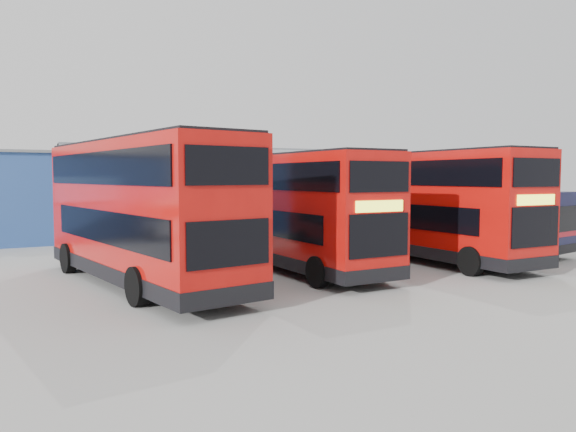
# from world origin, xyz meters

# --- Properties ---
(ground_plane) EXTENTS (120.00, 120.00, 0.00)m
(ground_plane) POSITION_xyz_m (0.00, 0.00, 0.00)
(ground_plane) COLOR gray
(ground_plane) RESTS_ON ground
(maintenance_shed) EXTENTS (30.50, 12.00, 5.89)m
(maintenance_shed) POSITION_xyz_m (8.00, 20.00, 2.60)
(maintenance_shed) COLOR #8F949C
(maintenance_shed) RESTS_ON ground
(double_decker_left) EXTENTS (4.45, 11.97, 4.95)m
(double_decker_left) POSITION_xyz_m (-6.79, 0.85, 2.47)
(double_decker_left) COLOR #B50E0A
(double_decker_left) RESTS_ON ground
(double_decker_centre) EXTENTS (2.91, 10.95, 4.61)m
(double_decker_centre) POSITION_xyz_m (-0.58, 1.31, 2.29)
(double_decker_centre) COLOR #B50E0A
(double_decker_centre) RESTS_ON ground
(double_decker_right) EXTENTS (2.96, 11.37, 4.79)m
(double_decker_right) POSITION_xyz_m (5.78, 0.65, 2.39)
(double_decker_right) COLOR #B50E0A
(double_decker_right) RESTS_ON ground
(single_decker_blue) EXTENTS (4.49, 11.48, 3.04)m
(single_decker_blue) POSITION_xyz_m (9.78, 2.88, 1.51)
(single_decker_blue) COLOR black
(single_decker_blue) RESTS_ON ground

